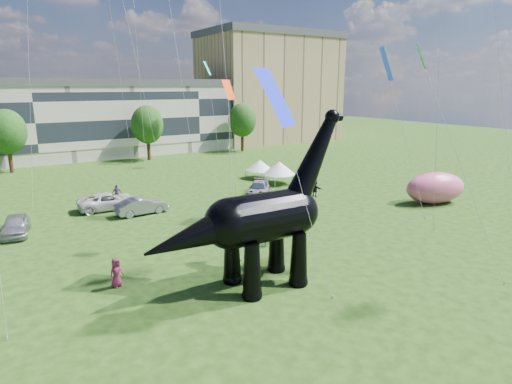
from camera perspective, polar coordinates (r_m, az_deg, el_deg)
ground at (r=24.67m, az=9.24°, el=-15.43°), size 220.00×220.00×0.00m
terrace_row at (r=78.36m, az=-27.72°, el=8.04°), size 78.00×11.00×12.00m
apartment_block at (r=97.53m, az=1.73°, el=13.44°), size 28.00×18.00×22.00m
tree_mid_left at (r=69.14m, az=-30.36°, el=7.37°), size 5.20×5.20×9.44m
tree_mid_right at (r=72.68m, az=-14.32°, el=9.08°), size 5.20×5.20×9.44m
tree_far_right at (r=80.11m, az=-1.85°, el=9.93°), size 5.20×5.20×9.44m
dinosaur_sculpture at (r=25.59m, az=0.13°, el=-3.95°), size 13.42×3.74×11.01m
car_silver at (r=40.62m, az=-29.42°, el=-3.88°), size 2.71×5.08×1.64m
car_grey at (r=42.46m, az=-15.00°, el=-1.80°), size 5.01×1.98×1.62m
car_white at (r=45.06m, az=-19.01°, el=-1.16°), size 6.09×3.02×1.66m
car_dark at (r=47.98m, az=0.34°, el=0.44°), size 5.11×5.43×1.54m
gazebo_near at (r=53.59m, az=3.11°, el=3.20°), size 4.33×4.33×2.83m
gazebo_far at (r=56.71m, az=0.49°, el=3.60°), size 4.28×4.28×2.51m
inflatable_pink at (r=48.40m, az=22.78°, el=0.52°), size 7.28×5.13×3.30m
visitors at (r=36.34m, az=-7.25°, el=-4.00°), size 50.13×40.75×1.88m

